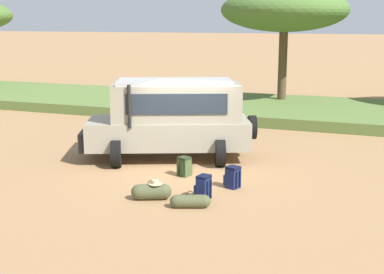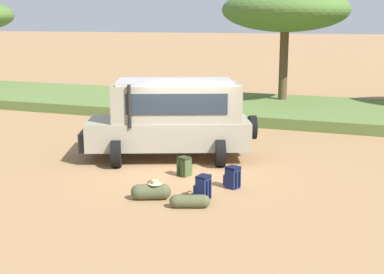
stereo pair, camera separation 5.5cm
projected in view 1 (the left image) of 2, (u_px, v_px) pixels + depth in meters
The scene contains 9 objects.
ground_plane at pixel (187, 169), 15.38m from camera, with size 320.00×320.00×0.00m, color #9E754C.
grass_bank at pixel (267, 109), 24.59m from camera, with size 120.00×7.00×0.44m.
safari_vehicle at pixel (172, 117), 16.35m from camera, with size 5.39×3.80×2.44m.
backpack_beside_front_wheel at pixel (203, 188), 12.75m from camera, with size 0.40×0.39×0.60m.
backpack_cluster_center at pixel (184, 167), 14.71m from camera, with size 0.39×0.43×0.54m.
backpack_near_rear_wheel at pixel (233, 177), 13.65m from camera, with size 0.45×0.39×0.57m.
duffel_bag_low_black_case at pixel (151, 192), 12.78m from camera, with size 0.92×0.60×0.48m.
duffel_bag_soft_canvas at pixel (190, 201), 12.23m from camera, with size 0.90×0.53×0.41m.
acacia_tree_left_mid at pixel (285, 10), 25.14m from camera, with size 6.00×6.08×5.70m.
Camera 1 is at (5.38, -13.82, 4.21)m, focal length 50.00 mm.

